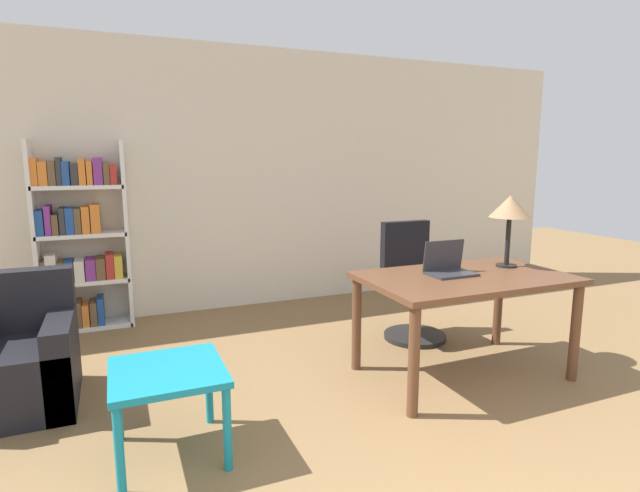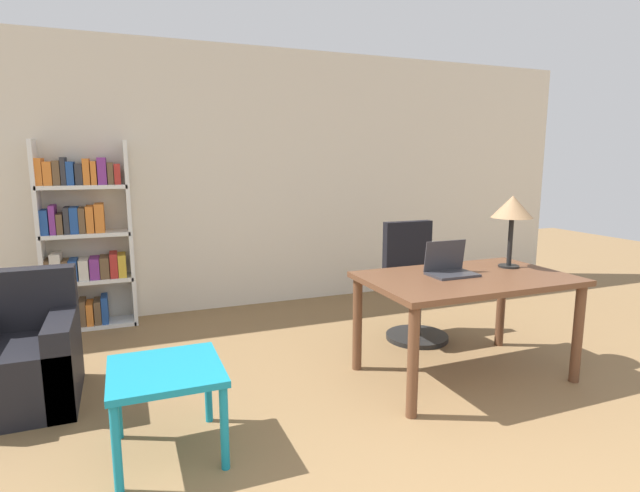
{
  "view_description": "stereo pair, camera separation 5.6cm",
  "coord_description": "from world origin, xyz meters",
  "px_view_note": "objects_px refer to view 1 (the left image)",
  "views": [
    {
      "loc": [
        -1.32,
        -0.65,
        1.56
      ],
      "look_at": [
        -0.07,
        2.35,
        1.0
      ],
      "focal_mm": 28.0,
      "sensor_mm": 36.0,
      "label": 1
    },
    {
      "loc": [
        -1.26,
        -0.67,
        1.56
      ],
      "look_at": [
        -0.07,
        2.35,
        1.0
      ],
      "focal_mm": 28.0,
      "sensor_mm": 36.0,
      "label": 2
    }
  ],
  "objects_px": {
    "laptop": "(448,267)",
    "armchair": "(20,363)",
    "table_lamp": "(510,209)",
    "desk": "(465,289)",
    "side_table_blue": "(168,382)",
    "bookshelf": "(79,243)",
    "office_chair": "(412,287)"
  },
  "relations": [
    {
      "from": "desk",
      "to": "laptop",
      "type": "relative_size",
      "value": 4.38
    },
    {
      "from": "table_lamp",
      "to": "office_chair",
      "type": "distance_m",
      "value": 1.1
    },
    {
      "from": "table_lamp",
      "to": "office_chair",
      "type": "bearing_deg",
      "value": 118.34
    },
    {
      "from": "office_chair",
      "to": "table_lamp",
      "type": "bearing_deg",
      "value": -61.66
    },
    {
      "from": "laptop",
      "to": "armchair",
      "type": "xyz_separation_m",
      "value": [
        -2.81,
        0.62,
        -0.51
      ]
    },
    {
      "from": "side_table_blue",
      "to": "armchair",
      "type": "bearing_deg",
      "value": 131.2
    },
    {
      "from": "side_table_blue",
      "to": "bookshelf",
      "type": "xyz_separation_m",
      "value": [
        -0.52,
        2.42,
        0.4
      ]
    },
    {
      "from": "desk",
      "to": "bookshelf",
      "type": "bearing_deg",
      "value": 139.96
    },
    {
      "from": "desk",
      "to": "office_chair",
      "type": "xyz_separation_m",
      "value": [
        0.1,
        0.84,
        -0.19
      ]
    },
    {
      "from": "desk",
      "to": "office_chair",
      "type": "relative_size",
      "value": 1.43
    },
    {
      "from": "laptop",
      "to": "bookshelf",
      "type": "xyz_separation_m",
      "value": [
        -2.51,
        2.11,
        0.01
      ]
    },
    {
      "from": "office_chair",
      "to": "armchair",
      "type": "xyz_separation_m",
      "value": [
        -3.01,
        -0.13,
        -0.17
      ]
    },
    {
      "from": "bookshelf",
      "to": "laptop",
      "type": "bearing_deg",
      "value": -40.01
    },
    {
      "from": "table_lamp",
      "to": "side_table_blue",
      "type": "bearing_deg",
      "value": -172.16
    },
    {
      "from": "armchair",
      "to": "desk",
      "type": "bearing_deg",
      "value": -13.62
    },
    {
      "from": "office_chair",
      "to": "armchair",
      "type": "distance_m",
      "value": 3.01
    },
    {
      "from": "table_lamp",
      "to": "office_chair",
      "type": "relative_size",
      "value": 0.54
    },
    {
      "from": "desk",
      "to": "side_table_blue",
      "type": "bearing_deg",
      "value": -173.73
    },
    {
      "from": "table_lamp",
      "to": "armchair",
      "type": "bearing_deg",
      "value": 170.31
    },
    {
      "from": "laptop",
      "to": "side_table_blue",
      "type": "distance_m",
      "value": 2.06
    },
    {
      "from": "laptop",
      "to": "table_lamp",
      "type": "relative_size",
      "value": 0.61
    },
    {
      "from": "armchair",
      "to": "bookshelf",
      "type": "bearing_deg",
      "value": 78.54
    },
    {
      "from": "laptop",
      "to": "side_table_blue",
      "type": "bearing_deg",
      "value": -171.17
    },
    {
      "from": "side_table_blue",
      "to": "bookshelf",
      "type": "height_order",
      "value": "bookshelf"
    },
    {
      "from": "office_chair",
      "to": "side_table_blue",
      "type": "xyz_separation_m",
      "value": [
        -2.19,
        -1.07,
        -0.04
      ]
    },
    {
      "from": "office_chair",
      "to": "armchair",
      "type": "height_order",
      "value": "office_chair"
    },
    {
      "from": "laptop",
      "to": "armchair",
      "type": "bearing_deg",
      "value": 167.5
    },
    {
      "from": "laptop",
      "to": "bookshelf",
      "type": "distance_m",
      "value": 3.28
    },
    {
      "from": "office_chair",
      "to": "bookshelf",
      "type": "relative_size",
      "value": 0.59
    },
    {
      "from": "laptop",
      "to": "side_table_blue",
      "type": "height_order",
      "value": "laptop"
    },
    {
      "from": "table_lamp",
      "to": "desk",
      "type": "bearing_deg",
      "value": -165.58
    },
    {
      "from": "side_table_blue",
      "to": "bookshelf",
      "type": "bearing_deg",
      "value": 102.05
    }
  ]
}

